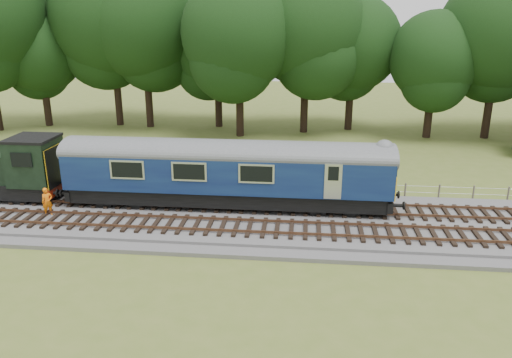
# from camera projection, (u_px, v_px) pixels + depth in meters

# --- Properties ---
(ground) EXTENTS (120.00, 120.00, 0.00)m
(ground) POSITION_uv_depth(u_px,v_px,m) (305.00, 224.00, 26.76)
(ground) COLOR #5A6C27
(ground) RESTS_ON ground
(ballast) EXTENTS (70.00, 7.00, 0.35)m
(ballast) POSITION_uv_depth(u_px,v_px,m) (305.00, 221.00, 26.71)
(ballast) COLOR #4C4C4F
(ballast) RESTS_ON ground
(track_north) EXTENTS (67.20, 2.40, 0.21)m
(track_north) POSITION_uv_depth(u_px,v_px,m) (306.00, 207.00, 27.96)
(track_north) COLOR black
(track_north) RESTS_ON ballast
(track_south) EXTENTS (67.20, 2.40, 0.21)m
(track_south) POSITION_uv_depth(u_px,v_px,m) (305.00, 229.00, 25.12)
(track_south) COLOR black
(track_south) RESTS_ON ballast
(fence) EXTENTS (64.00, 0.12, 1.00)m
(fence) POSITION_uv_depth(u_px,v_px,m) (306.00, 195.00, 31.01)
(fence) COLOR #6B6054
(fence) RESTS_ON ground
(tree_line) EXTENTS (70.00, 8.00, 18.00)m
(tree_line) POSITION_uv_depth(u_px,v_px,m) (307.00, 132.00, 47.54)
(tree_line) COLOR black
(tree_line) RESTS_ON ground
(dmu_railcar) EXTENTS (18.05, 2.86, 3.88)m
(dmu_railcar) POSITION_uv_depth(u_px,v_px,m) (227.00, 168.00, 27.69)
(dmu_railcar) COLOR black
(dmu_railcar) RESTS_ON ground
(worker) EXTENTS (0.67, 0.66, 1.55)m
(worker) POSITION_uv_depth(u_px,v_px,m) (47.00, 202.00, 26.82)
(worker) COLOR orange
(worker) RESTS_ON ballast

